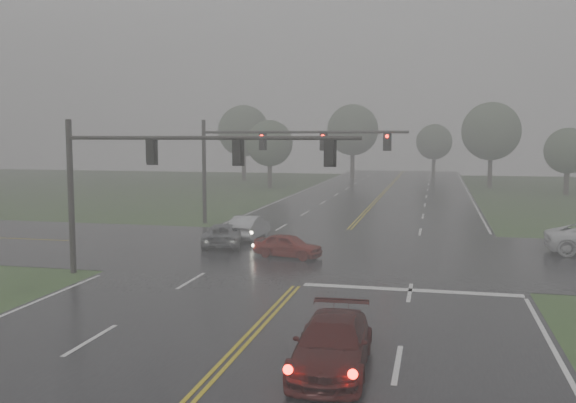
% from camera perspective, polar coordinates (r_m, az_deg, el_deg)
% --- Properties ---
extents(main_road, '(18.00, 160.00, 0.02)m').
position_cam_1_polar(main_road, '(31.76, 3.04, -5.13)').
color(main_road, black).
rests_on(main_road, ground).
extents(cross_street, '(120.00, 14.00, 0.02)m').
position_cam_1_polar(cross_street, '(33.70, 3.64, -4.49)').
color(cross_street, black).
rests_on(cross_street, ground).
extents(stop_bar, '(8.50, 0.50, 0.01)m').
position_cam_1_polar(stop_bar, '(25.84, 10.81, -7.79)').
color(stop_bar, silver).
rests_on(stop_bar, ground).
extents(sedan_maroon, '(2.06, 4.73, 1.36)m').
position_cam_1_polar(sedan_maroon, '(17.23, 3.93, -14.76)').
color(sedan_maroon, '#3A0B0A').
rests_on(sedan_maroon, ground).
extents(sedan_red, '(3.70, 2.18, 1.18)m').
position_cam_1_polar(sedan_red, '(32.06, -0.00, -5.01)').
color(sedan_red, maroon).
rests_on(sedan_red, ground).
extents(sedan_silver, '(1.51, 4.19, 1.38)m').
position_cam_1_polar(sedan_silver, '(37.85, -3.47, -3.34)').
color(sedan_silver, '#B3B7BB').
rests_on(sedan_silver, ground).
extents(car_grey, '(2.97, 4.73, 1.22)m').
position_cam_1_polar(car_grey, '(35.61, -5.77, -3.94)').
color(car_grey, '#5C5F64').
rests_on(car_grey, ground).
extents(signal_gantry_near, '(12.86, 0.30, 6.77)m').
position_cam_1_polar(signal_gantry_near, '(27.67, -11.76, 3.09)').
color(signal_gantry_near, black).
rests_on(signal_gantry_near, ground).
extents(signal_gantry_far, '(14.00, 0.36, 7.12)m').
position_cam_1_polar(signal_gantry_far, '(43.18, -1.99, 4.54)').
color(signal_gantry_far, black).
rests_on(signal_gantry_far, ground).
extents(tree_nw_a, '(5.32, 5.32, 7.81)m').
position_cam_1_polar(tree_nw_a, '(73.98, -1.64, 5.18)').
color(tree_nw_a, '#352C22').
rests_on(tree_nw_a, ground).
extents(tree_ne_a, '(6.75, 6.75, 9.92)m').
position_cam_1_polar(tree_ne_a, '(78.19, 17.61, 5.97)').
color(tree_ne_a, '#352C22').
rests_on(tree_ne_a, ground).
extents(tree_n_mid, '(7.03, 7.03, 10.32)m').
position_cam_1_polar(tree_n_mid, '(88.87, 5.77, 6.34)').
color(tree_n_mid, '#352C22').
rests_on(tree_n_mid, ground).
extents(tree_e_near, '(4.66, 4.66, 6.84)m').
position_cam_1_polar(tree_e_near, '(71.07, 23.61, 4.14)').
color(tree_e_near, '#352C22').
rests_on(tree_e_near, ground).
extents(tree_nw_b, '(6.88, 6.88, 10.10)m').
position_cam_1_polar(tree_nw_b, '(86.56, -3.97, 6.28)').
color(tree_nw_b, '#352C22').
rests_on(tree_nw_b, ground).
extents(tree_n_far, '(5.27, 5.27, 7.74)m').
position_cam_1_polar(tree_n_far, '(97.51, 12.86, 5.18)').
color(tree_n_far, '#352C22').
rests_on(tree_n_far, ground).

